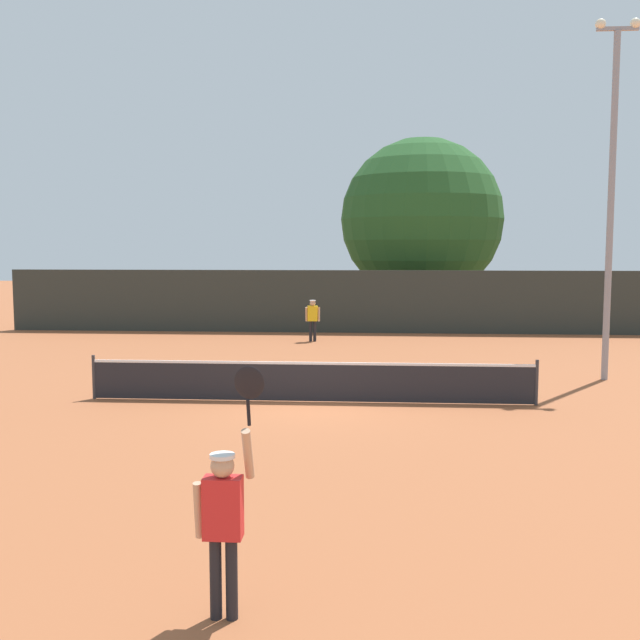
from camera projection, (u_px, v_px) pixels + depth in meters
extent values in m
plane|color=#9E5633|center=(311.00, 402.00, 17.60)|extent=(120.00, 120.00, 0.00)
cube|color=#232328|center=(311.00, 382.00, 17.55)|extent=(10.56, 0.03, 0.91)
cube|color=white|center=(311.00, 363.00, 17.51)|extent=(10.56, 0.04, 0.06)
cylinder|color=#333338|center=(94.00, 377.00, 17.92)|extent=(0.08, 0.08, 1.07)
cylinder|color=#333338|center=(537.00, 383.00, 17.18)|extent=(0.08, 0.08, 1.07)
cube|color=#2D332D|center=(338.00, 301.00, 31.64)|extent=(28.74, 0.12, 2.68)
cube|color=red|center=(223.00, 508.00, 7.24)|extent=(0.38, 0.22, 0.61)
sphere|color=tan|center=(222.00, 466.00, 7.20)|extent=(0.23, 0.23, 0.23)
cylinder|color=white|center=(222.00, 456.00, 7.19)|extent=(0.25, 0.25, 0.04)
cylinder|color=black|center=(216.00, 578.00, 7.32)|extent=(0.12, 0.12, 0.83)
cylinder|color=black|center=(232.00, 579.00, 7.31)|extent=(0.12, 0.12, 0.83)
cylinder|color=tan|center=(199.00, 510.00, 7.26)|extent=(0.09, 0.18, 0.59)
cylinder|color=tan|center=(248.00, 454.00, 7.26)|extent=(0.09, 0.33, 0.56)
cylinder|color=black|center=(249.00, 413.00, 7.28)|extent=(0.04, 0.11, 0.28)
ellipsoid|color=black|center=(249.00, 383.00, 7.31)|extent=(0.30, 0.13, 0.36)
cube|color=yellow|center=(313.00, 313.00, 28.69)|extent=(0.38, 0.22, 0.59)
sphere|color=tan|center=(313.00, 303.00, 28.65)|extent=(0.23, 0.23, 0.23)
cylinder|color=white|center=(313.00, 301.00, 28.64)|extent=(0.24, 0.24, 0.04)
cylinder|color=black|center=(311.00, 331.00, 28.77)|extent=(0.12, 0.12, 0.80)
cylinder|color=black|center=(315.00, 331.00, 28.76)|extent=(0.12, 0.12, 0.80)
cylinder|color=tan|center=(307.00, 314.00, 28.71)|extent=(0.09, 0.17, 0.56)
cylinder|color=tan|center=(319.00, 314.00, 28.68)|extent=(0.09, 0.16, 0.56)
sphere|color=#CCE033|center=(420.00, 387.00, 19.23)|extent=(0.07, 0.07, 0.07)
cylinder|color=gray|center=(611.00, 209.00, 20.09)|extent=(0.18, 0.18, 9.40)
cube|color=gray|center=(618.00, 29.00, 19.62)|extent=(1.10, 0.10, 0.10)
sphere|color=#F2EDCC|center=(601.00, 24.00, 19.64)|extent=(0.28, 0.28, 0.28)
sphere|color=#F2EDCC|center=(635.00, 23.00, 19.57)|extent=(0.28, 0.28, 0.28)
cylinder|color=brown|center=(421.00, 300.00, 36.75)|extent=(0.56, 0.56, 2.04)
sphere|color=#235123|center=(422.00, 219.00, 36.36)|extent=(7.95, 7.95, 7.95)
cube|color=#B7B7BC|center=(204.00, 304.00, 39.97)|extent=(2.12, 4.29, 0.90)
cube|color=#2D333D|center=(202.00, 290.00, 39.60)|extent=(1.81, 2.29, 0.64)
cylinder|color=black|center=(194.00, 307.00, 41.45)|extent=(0.22, 0.60, 0.60)
cylinder|color=black|center=(224.00, 307.00, 41.33)|extent=(0.22, 0.60, 0.60)
cylinder|color=black|center=(182.00, 311.00, 38.67)|extent=(0.22, 0.60, 0.60)
cylinder|color=black|center=(214.00, 312.00, 38.55)|extent=(0.22, 0.60, 0.60)
cube|color=#B7B7BC|center=(539.00, 304.00, 39.77)|extent=(2.38, 4.39, 0.90)
cube|color=#2D333D|center=(541.00, 290.00, 39.40)|extent=(1.94, 2.38, 0.64)
cylinder|color=black|center=(518.00, 307.00, 41.25)|extent=(0.22, 0.60, 0.60)
cylinder|color=black|center=(549.00, 308.00, 41.13)|extent=(0.22, 0.60, 0.60)
cylinder|color=black|center=(529.00, 312.00, 38.47)|extent=(0.22, 0.60, 0.60)
cylinder|color=black|center=(562.00, 312.00, 38.35)|extent=(0.22, 0.60, 0.60)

